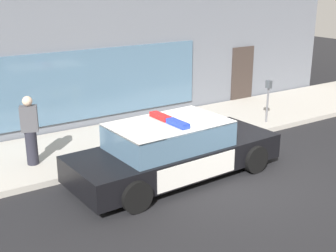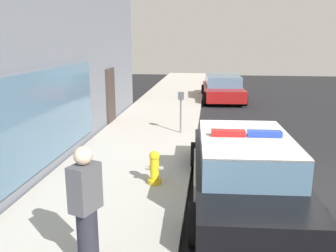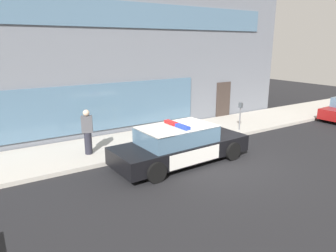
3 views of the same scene
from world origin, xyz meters
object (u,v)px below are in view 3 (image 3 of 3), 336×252
object	(u,v)px
fire_hydrant	(162,136)
parking_meter	(240,111)
police_cruiser	(180,144)
pedestrian_on_sidewalk	(87,132)

from	to	relation	value
fire_hydrant	parking_meter	xyz separation A→B (m)	(4.30, -0.20, 0.58)
police_cruiser	fire_hydrant	bearing A→B (deg)	77.39
police_cruiser	pedestrian_on_sidewalk	distance (m)	3.49
police_cruiser	pedestrian_on_sidewalk	size ratio (longest dim) A/B	3.04
fire_hydrant	parking_meter	world-z (taller)	parking_meter
police_cruiser	fire_hydrant	xyz separation A→B (m)	(0.32, 1.81, -0.18)
fire_hydrant	pedestrian_on_sidewalk	world-z (taller)	pedestrian_on_sidewalk
police_cruiser	pedestrian_on_sidewalk	bearing A→B (deg)	137.09
police_cruiser	fire_hydrant	size ratio (longest dim) A/B	7.15
police_cruiser	parking_meter	distance (m)	4.91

